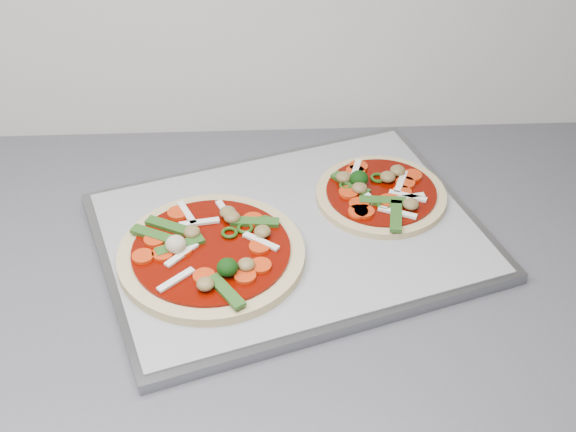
{
  "coord_description": "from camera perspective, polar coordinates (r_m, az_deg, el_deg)",
  "views": [
    {
      "loc": [
        0.46,
        0.61,
        1.54
      ],
      "look_at": [
        0.5,
        1.36,
        0.93
      ],
      "focal_mm": 50.0,
      "sensor_mm": 36.0,
      "label": 1
    }
  ],
  "objects": [
    {
      "name": "parchment",
      "position": [
        0.97,
        0.22,
        -1.12
      ],
      "size": [
        0.51,
        0.43,
        0.0
      ],
      "primitive_type": "cube",
      "rotation": [
        0.0,
        0.0,
        0.31
      ],
      "color": "#9D9CA1",
      "rests_on": "baking_tray"
    },
    {
      "name": "pizza_left",
      "position": [
        0.93,
        -5.49,
        -2.62
      ],
      "size": [
        0.22,
        0.22,
        0.04
      ],
      "rotation": [
        0.0,
        0.0,
        -0.01
      ],
      "color": "tan",
      "rests_on": "parchment"
    },
    {
      "name": "pizza_right",
      "position": [
        1.02,
        6.54,
        1.63
      ],
      "size": [
        0.18,
        0.18,
        0.03
      ],
      "rotation": [
        0.0,
        0.0,
        -0.08
      ],
      "color": "tan",
      "rests_on": "parchment"
    },
    {
      "name": "baking_tray",
      "position": [
        0.98,
        0.22,
        -1.49
      ],
      "size": [
        0.53,
        0.46,
        0.01
      ],
      "primitive_type": "cube",
      "rotation": [
        0.0,
        0.0,
        0.32
      ],
      "color": "gray",
      "rests_on": "countertop"
    }
  ]
}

